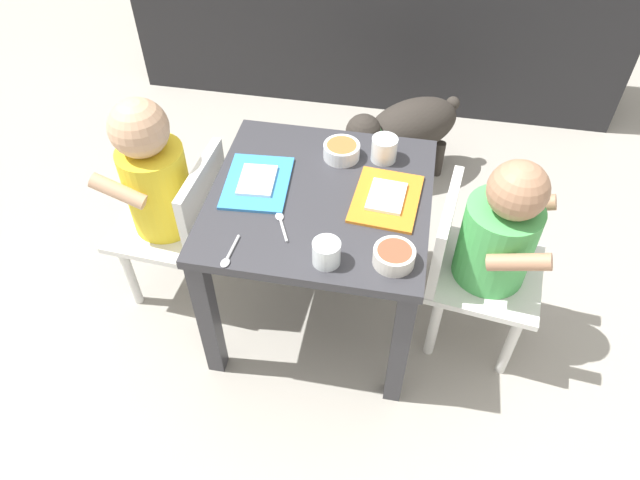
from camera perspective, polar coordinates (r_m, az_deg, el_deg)
The scene contains 13 objects.
ground_plane at distance 1.78m, azimuth 0.00°, elevation -6.61°, with size 7.00×7.00×0.00m, color #9E998E.
dining_table at distance 1.50m, azimuth 0.00°, elevation 2.01°, with size 0.54×0.55×0.46m.
seated_child_left at distance 1.61m, azimuth -15.27°, elevation 5.23°, with size 0.30×0.30×0.66m.
seated_child_right at distance 1.50m, azimuth 16.47°, elevation 0.03°, with size 0.31×0.31×0.62m.
dog at distance 2.10m, azimuth 8.34°, elevation 10.71°, with size 0.41×0.38×0.32m.
food_tray_left at distance 1.48m, azimuth -6.10°, elevation 5.61°, with size 0.17×0.22×0.02m.
food_tray_right at distance 1.44m, azimuth 6.45°, elevation 4.06°, with size 0.17×0.22×0.02m.
water_cup_left at distance 1.54m, azimuth 6.23°, elevation 8.64°, with size 0.07×0.07×0.06m.
water_cup_right at distance 1.27m, azimuth 0.63°, elevation -1.34°, with size 0.06×0.06×0.06m.
veggie_bowl_far at distance 1.55m, azimuth 2.11°, elevation 8.67°, with size 0.09×0.09×0.04m.
cereal_bowl_left_side at distance 1.28m, azimuth 7.19°, elevation -1.55°, with size 0.09×0.09×0.04m.
spoon_by_left_tray at distance 1.37m, azimuth -3.74°, elevation 1.60°, with size 0.05×0.10×0.01m.
spoon_by_right_tray at distance 1.32m, azimuth -8.79°, elevation -1.41°, with size 0.02×0.10×0.01m.
Camera 1 is at (0.20, -1.06, 1.42)m, focal length 32.99 mm.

